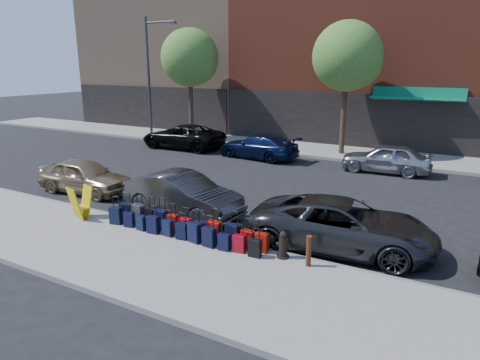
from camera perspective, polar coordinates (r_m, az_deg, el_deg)
The scene contains 40 objects.
ground at distance 16.96m, azimuth 2.60°, elevation -2.38°, with size 120.00×120.00×0.00m, color black.
sidewalk_near at distance 11.87m, azimuth -11.88°, elevation -10.31°, with size 60.00×4.00×0.15m, color gray.
sidewalk_far at distance 26.00m, azimuth 12.57°, elevation 3.67°, with size 60.00×4.00×0.15m, color gray.
curb_near at distance 13.31m, azimuth -6.16°, elevation -7.17°, with size 60.00×0.08×0.15m, color gray.
curb_far at distance 24.11m, azimuth 11.16°, elevation 2.85°, with size 60.00×0.08×0.15m, color gray.
building_left at distance 40.00m, azimuth -6.73°, elevation 19.25°, with size 15.00×12.12×16.00m.
tree_left at distance 29.42m, azimuth -6.49°, elevation 15.71°, with size 3.80×3.80×7.27m.
tree_center at distance 24.85m, azimuth 14.42°, elevation 15.44°, with size 3.80×3.80×7.27m.
streetlight at distance 30.69m, azimuth -11.84°, elevation 14.06°, with size 2.59×0.18×8.00m.
suitcase_front_0 at distance 14.48m, azimuth -14.89°, elevation -4.16°, with size 0.42×0.28×0.95m.
suitcase_front_1 at distance 14.13m, azimuth -13.37°, elevation -4.43°, with size 0.44×0.26×1.03m.
suitcase_front_2 at distance 13.82m, azimuth -11.78°, elevation -4.86°, with size 0.43×0.28×0.97m.
suitcase_front_3 at distance 13.49m, azimuth -10.46°, elevation -5.24°, with size 0.44×0.27×1.01m.
suitcase_front_4 at distance 13.27m, azimuth -9.03°, elevation -5.71°, with size 0.38×0.22×0.89m.
suitcase_front_5 at distance 12.98m, azimuth -7.28°, elevation -6.18°, with size 0.37×0.23×0.85m.
suitcase_front_6 at distance 12.65m, azimuth -5.17°, elevation -6.67°, with size 0.37×0.22×0.87m.
suitcase_front_7 at distance 12.42m, azimuth -3.45°, elevation -6.88°, with size 0.43×0.26×0.99m.
suitcase_front_8 at distance 12.14m, azimuth -0.96°, elevation -7.34°, with size 0.45×0.30×1.02m.
suitcase_front_9 at distance 11.92m, azimuth 1.03°, elevation -7.99°, with size 0.39×0.24×0.89m.
suitcase_front_10 at distance 11.79m, azimuth 2.91°, elevation -8.29°, with size 0.37×0.20×0.88m.
suitcase_back_0 at distance 14.31m, azimuth -16.22°, elevation -4.56°, with size 0.41×0.29×0.90m.
suitcase_back_1 at distance 13.96m, azimuth -14.55°, elevation -5.12°, with size 0.35×0.24×0.77m.
suitcase_back_2 at distance 13.60m, azimuth -13.01°, elevation -5.57°, with size 0.34×0.22×0.76m.
suitcase_back_3 at distance 13.28m, azimuth -11.51°, elevation -5.84°, with size 0.38×0.24×0.87m.
suitcase_back_4 at distance 13.01m, azimuth -9.59°, elevation -6.30°, with size 0.35×0.23×0.80m.
suitcase_back_5 at distance 12.71m, azimuth -7.77°, elevation -6.76°, with size 0.36×0.23×0.80m.
suitcase_back_6 at distance 12.45m, azimuth -6.07°, elevation -6.97°, with size 0.43×0.30×0.94m.
suitcase_back_7 at distance 12.13m, azimuth -4.13°, elevation -7.59°, with size 0.40×0.25×0.91m.
suitcase_back_8 at distance 11.89m, azimuth -2.10°, elevation -8.26°, with size 0.33×0.21×0.77m.
suitcase_back_9 at distance 11.77m, azimuth -0.11°, elevation -8.46°, with size 0.36×0.23×0.80m.
suitcase_back_10 at distance 11.51m, azimuth 2.01°, elevation -9.05°, with size 0.35×0.22×0.80m.
fire_hydrant at distance 11.49m, azimuth 5.77°, elevation -8.68°, with size 0.38×0.33×0.73m.
bollard at distance 11.08m, azimuth 9.15°, elevation -9.28°, with size 0.15×0.15×0.81m.
display_rack at distance 15.11m, azimuth -20.47°, elevation -2.89°, with size 0.76×0.80×1.07m.
car_near_0 at distance 18.55m, azimuth -20.01°, elevation 0.48°, with size 1.64×4.09×1.39m, color tan.
car_near_1 at distance 15.04m, azimuth -7.68°, elevation -1.91°, with size 1.55×4.43×1.46m, color #353538.
car_near_2 at distance 12.50m, azimuth 13.54°, elevation -5.86°, with size 2.39×5.19×1.44m, color #2E2E30.
car_far_0 at distance 27.08m, azimuth -7.63°, elevation 5.79°, with size 2.46×5.34×1.48m, color black.
car_far_1 at distance 23.93m, azimuth 2.47°, elevation 4.50°, with size 1.89×4.64×1.35m, color #0C1535.
car_far_2 at distance 21.89m, azimuth 18.91°, elevation 2.77°, with size 1.68×4.18×1.42m, color #ADAFB4.
Camera 1 is at (7.21, -14.46, 5.13)m, focal length 32.00 mm.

